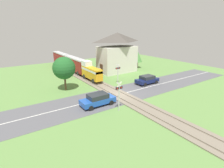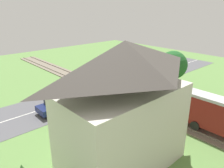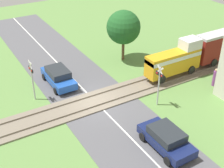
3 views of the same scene
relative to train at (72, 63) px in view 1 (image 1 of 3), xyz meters
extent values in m
plane|color=#5B8442|center=(0.00, -16.84, -1.90)|extent=(60.00, 60.00, 0.00)
cube|color=#515156|center=(0.00, -16.84, -1.89)|extent=(48.00, 6.40, 0.02)
cube|color=silver|center=(0.00, -16.84, -1.87)|extent=(48.00, 0.12, 0.00)
cube|color=#756B5B|center=(0.00, -16.84, -1.84)|extent=(2.80, 48.00, 0.12)
cube|color=slate|center=(-0.72, -16.84, -1.72)|extent=(0.10, 48.00, 0.12)
cube|color=slate|center=(0.72, -16.84, -1.72)|extent=(0.10, 48.00, 0.12)
cube|color=gold|center=(0.00, -8.92, -0.33)|extent=(1.35, 5.39, 1.90)
cube|color=silver|center=(0.00, -8.92, 0.20)|extent=(1.37, 5.39, 0.36)
cube|color=silver|center=(0.00, -7.08, 1.07)|extent=(1.35, 1.73, 0.90)
cylinder|color=black|center=(-0.72, -10.64, -1.28)|extent=(0.14, 0.76, 0.76)
cylinder|color=black|center=(0.72, -10.64, -1.28)|extent=(0.14, 0.76, 0.76)
cylinder|color=black|center=(-0.72, -7.19, -1.28)|extent=(0.14, 0.76, 0.76)
cylinder|color=black|center=(0.72, -7.19, -1.28)|extent=(0.14, 0.76, 0.76)
cube|color=maroon|center=(0.00, -1.65, -0.08)|extent=(1.35, 8.35, 2.40)
cube|color=#BCBCC1|center=(0.00, -1.65, 1.24)|extent=(1.41, 8.35, 0.24)
cylinder|color=black|center=(-0.72, -4.32, -1.28)|extent=(0.14, 0.76, 0.76)
cylinder|color=black|center=(0.72, -4.32, -1.28)|extent=(0.14, 0.76, 0.76)
cylinder|color=black|center=(-0.72, 1.03, -1.28)|extent=(0.14, 0.76, 0.76)
cylinder|color=black|center=(0.72, 1.03, -1.28)|extent=(0.14, 0.76, 0.76)
cube|color=maroon|center=(0.00, 7.10, -0.08)|extent=(1.35, 8.35, 2.40)
cube|color=#BCBCC1|center=(0.00, 7.10, 1.24)|extent=(1.41, 8.35, 0.24)
cylinder|color=black|center=(-0.72, 4.43, -1.28)|extent=(0.14, 0.76, 0.76)
cylinder|color=black|center=(0.72, 4.43, -1.28)|extent=(0.14, 0.76, 0.76)
cylinder|color=black|center=(-0.72, 9.78, -1.28)|extent=(0.14, 0.76, 0.76)
cylinder|color=black|center=(0.72, 9.78, -1.28)|extent=(0.14, 0.76, 0.76)
cube|color=#1E4CA8|center=(-4.12, -18.28, -1.28)|extent=(4.30, 1.74, 0.62)
cube|color=#23282D|center=(-4.12, -18.28, -0.69)|extent=(2.37, 1.60, 0.57)
cylinder|color=black|center=(-2.72, -17.41, -1.60)|extent=(0.60, 0.18, 0.60)
cylinder|color=black|center=(-2.72, -19.15, -1.60)|extent=(0.60, 0.18, 0.60)
cylinder|color=black|center=(-5.52, -17.41, -1.60)|extent=(0.60, 0.18, 0.60)
cylinder|color=black|center=(-5.52, -19.15, -1.60)|extent=(0.60, 0.18, 0.60)
cube|color=#141E4C|center=(7.10, -15.40, -1.30)|extent=(4.05, 1.82, 0.59)
cube|color=#23282D|center=(7.10, -15.40, -0.74)|extent=(2.23, 1.67, 0.55)
cylinder|color=black|center=(5.78, -16.31, -1.60)|extent=(0.60, 0.18, 0.60)
cylinder|color=black|center=(5.78, -14.49, -1.60)|extent=(0.60, 0.18, 0.60)
cylinder|color=black|center=(8.41, -16.31, -1.60)|extent=(0.60, 0.18, 0.60)
cylinder|color=black|center=(8.41, -14.49, -1.60)|extent=(0.60, 0.18, 0.60)
cylinder|color=#B7B7B7|center=(-2.86, -20.89, -0.21)|extent=(0.12, 0.12, 3.36)
cube|color=black|center=(-2.86, -20.89, 0.86)|extent=(0.90, 0.08, 0.28)
sphere|color=red|center=(-3.13, -20.89, 0.86)|extent=(0.18, 0.18, 0.18)
sphere|color=red|center=(-2.59, -20.89, 0.86)|extent=(0.18, 0.18, 0.18)
cube|color=silver|center=(-2.86, -20.89, 1.22)|extent=(0.72, 0.04, 0.72)
cube|color=silver|center=(-2.86, -20.89, 1.22)|extent=(0.72, 0.04, 0.72)
cylinder|color=#B7B7B7|center=(2.86, -12.79, -0.21)|extent=(0.12, 0.12, 3.36)
cube|color=black|center=(2.86, -12.79, 0.86)|extent=(0.90, 0.08, 0.28)
sphere|color=red|center=(3.13, -12.79, 0.86)|extent=(0.18, 0.18, 0.18)
sphere|color=red|center=(2.59, -12.79, 0.86)|extent=(0.18, 0.18, 0.18)
cube|color=silver|center=(2.86, -12.79, 1.22)|extent=(0.72, 0.04, 0.72)
cube|color=silver|center=(2.86, -12.79, 1.22)|extent=(0.72, 0.04, 0.72)
cube|color=beige|center=(7.87, -5.56, 0.81)|extent=(7.75, 4.47, 5.42)
pyramid|color=#47423D|center=(7.87, -5.56, 5.37)|extent=(8.37, 4.83, 1.84)
cube|color=#472D1E|center=(3.97, -5.56, -0.85)|extent=(0.06, 1.10, 2.10)
cylinder|color=#7F3D84|center=(3.02, -6.65, -1.20)|extent=(0.41, 0.41, 1.39)
sphere|color=tan|center=(3.02, -6.65, -0.38)|extent=(0.25, 0.25, 0.25)
cylinder|color=brown|center=(14.24, -5.10, -1.17)|extent=(0.24, 0.24, 1.44)
cone|color=#477F3D|center=(14.24, -5.10, 0.75)|extent=(2.01, 2.01, 2.41)
cylinder|color=brown|center=(-5.46, -10.74, -0.88)|extent=(0.28, 0.28, 2.02)
sphere|color=#1E5623|center=(-5.46, -10.74, 1.54)|extent=(3.32, 3.32, 3.32)
camera|label=1|loc=(-13.73, -35.51, 7.18)|focal=28.00mm
camera|label=2|loc=(16.37, 2.77, 8.05)|focal=35.00mm
camera|label=3|loc=(18.69, -26.36, 12.20)|focal=50.00mm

